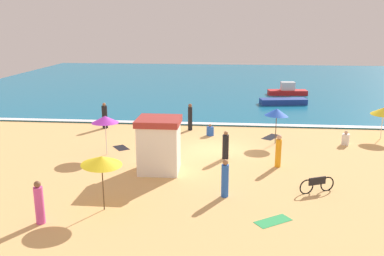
% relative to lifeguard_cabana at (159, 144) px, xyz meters
% --- Properties ---
extents(ground_plane, '(60.00, 60.00, 0.00)m').
position_rel_lifeguard_cabana_xyz_m(ground_plane, '(2.75, 3.84, -1.45)').
color(ground_plane, '#E5B26B').
extents(ocean_water, '(60.00, 44.00, 0.10)m').
position_rel_lifeguard_cabana_xyz_m(ocean_water, '(2.75, 31.84, -1.40)').
color(ocean_water, '#146B93').
rests_on(ocean_water, ground_plane).
extents(wave_breaker_foam, '(57.00, 0.70, 0.01)m').
position_rel_lifeguard_cabana_xyz_m(wave_breaker_foam, '(2.75, 10.14, -1.34)').
color(wave_breaker_foam, white).
rests_on(wave_breaker_foam, ocean_water).
extents(lifeguard_cabana, '(2.20, 2.08, 2.85)m').
position_rel_lifeguard_cabana_xyz_m(lifeguard_cabana, '(0.00, 0.00, 0.00)').
color(lifeguard_cabana, white).
rests_on(lifeguard_cabana, ground_plane).
extents(beach_umbrella_0, '(1.82, 1.83, 2.35)m').
position_rel_lifeguard_cabana_xyz_m(beach_umbrella_0, '(-3.56, 2.41, 0.68)').
color(beach_umbrella_0, silver).
rests_on(beach_umbrella_0, ground_plane).
extents(beach_umbrella_1, '(2.12, 2.12, 2.33)m').
position_rel_lifeguard_cabana_xyz_m(beach_umbrella_1, '(6.55, 5.65, 0.60)').
color(beach_umbrella_1, '#4C3823').
rests_on(beach_umbrella_1, ground_plane).
extents(beach_umbrella_3, '(2.33, 2.32, 2.40)m').
position_rel_lifeguard_cabana_xyz_m(beach_umbrella_3, '(-1.53, -4.77, 0.71)').
color(beach_umbrella_3, '#4C3823').
rests_on(beach_umbrella_3, ground_plane).
extents(beach_umbrella_4, '(2.29, 2.29, 2.17)m').
position_rel_lifeguard_cabana_xyz_m(beach_umbrella_4, '(13.67, 7.42, 0.45)').
color(beach_umbrella_4, silver).
rests_on(beach_umbrella_4, ground_plane).
extents(parked_bicycle, '(1.69, 0.78, 0.76)m').
position_rel_lifeguard_cabana_xyz_m(parked_bicycle, '(7.66, -2.09, -1.06)').
color(parked_bicycle, black).
rests_on(parked_bicycle, ground_plane).
extents(beachgoer_0, '(0.40, 0.40, 1.75)m').
position_rel_lifeguard_cabana_xyz_m(beachgoer_0, '(-3.63, -6.15, -0.62)').
color(beachgoer_0, '#D84CA5').
rests_on(beachgoer_0, ground_plane).
extents(beachgoer_2, '(0.47, 0.47, 1.75)m').
position_rel_lifeguard_cabana_xyz_m(beachgoer_2, '(3.46, -2.96, -0.61)').
color(beachgoer_2, blue).
rests_on(beachgoer_2, ground_plane).
extents(beachgoer_3, '(0.39, 0.39, 1.94)m').
position_rel_lifeguard_cabana_xyz_m(beachgoer_3, '(0.78, 8.46, -0.50)').
color(beachgoer_3, black).
rests_on(beachgoer_3, ground_plane).
extents(beachgoer_4, '(0.43, 0.43, 1.64)m').
position_rel_lifeguard_cabana_xyz_m(beachgoer_4, '(3.40, 2.30, -0.69)').
color(beachgoer_4, black).
rests_on(beachgoer_4, ground_plane).
extents(beachgoer_5, '(0.38, 0.38, 1.79)m').
position_rel_lifeguard_cabana_xyz_m(beachgoer_5, '(6.24, 1.23, -0.57)').
color(beachgoer_5, orange).
rests_on(beachgoer_5, ground_plane).
extents(beachgoer_6, '(0.55, 0.55, 0.92)m').
position_rel_lifeguard_cabana_xyz_m(beachgoer_6, '(10.96, 5.78, -1.06)').
color(beachgoer_6, white).
rests_on(beachgoer_6, ground_plane).
extents(beachgoer_7, '(0.51, 0.51, 0.80)m').
position_rel_lifeguard_cabana_xyz_m(beachgoer_7, '(2.28, 7.16, -1.11)').
color(beachgoer_7, blue).
rests_on(beachgoer_7, ground_plane).
extents(beachgoer_8, '(0.56, 0.56, 1.89)m').
position_rel_lifeguard_cabana_xyz_m(beachgoer_8, '(-5.50, 8.48, -0.57)').
color(beachgoer_8, black).
rests_on(beachgoer_8, ground_plane).
extents(beach_towel_1, '(1.59, 1.37, 0.01)m').
position_rel_lifeguard_cabana_xyz_m(beach_towel_1, '(5.40, -5.16, -1.44)').
color(beach_towel_1, green).
rests_on(beach_towel_1, ground_plane).
extents(beach_towel_2, '(1.25, 1.36, 0.01)m').
position_rel_lifeguard_cabana_xyz_m(beach_towel_2, '(-3.07, 3.77, -1.44)').
color(beach_towel_2, black).
rests_on(beach_towel_2, ground_plane).
extents(beach_towel_3, '(1.43, 1.74, 0.01)m').
position_rel_lifeguard_cabana_xyz_m(beach_towel_3, '(6.43, 7.14, -1.44)').
color(beach_towel_3, black).
rests_on(beach_towel_3, ground_plane).
extents(small_boat_0, '(4.10, 1.68, 1.34)m').
position_rel_lifeguard_cabana_xyz_m(small_boat_0, '(9.57, 23.49, -0.92)').
color(small_boat_0, red).
rests_on(small_boat_0, ocean_water).
extents(small_boat_1, '(4.40, 1.98, 0.53)m').
position_rel_lifeguard_cabana_xyz_m(small_boat_1, '(8.52, 18.23, -1.08)').
color(small_boat_1, navy).
rests_on(small_boat_1, ocean_water).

